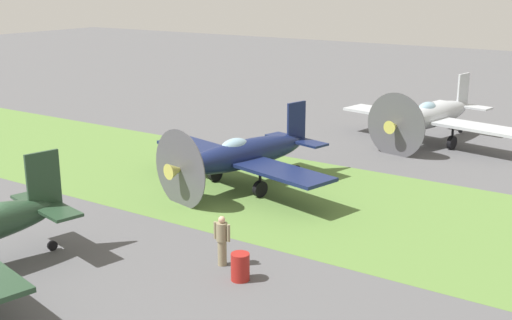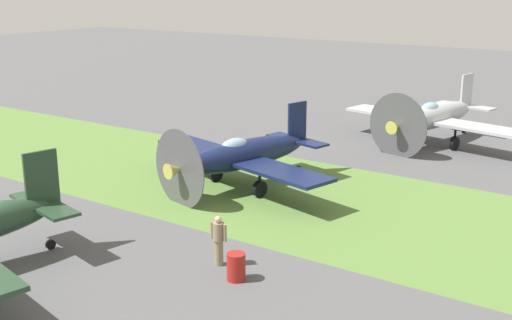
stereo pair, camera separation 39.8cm
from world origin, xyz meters
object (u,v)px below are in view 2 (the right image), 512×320
object	(u,v)px
airplane_wingman	(243,155)
ground_crew_chief	(219,239)
airplane_trail	(434,116)
fuel_drum	(236,267)

from	to	relation	value
airplane_wingman	ground_crew_chief	world-z (taller)	airplane_wingman
airplane_trail	ground_crew_chief	world-z (taller)	airplane_trail
ground_crew_chief	fuel_drum	world-z (taller)	ground_crew_chief
airplane_wingman	airplane_trail	distance (m)	13.55
airplane_wingman	airplane_trail	size ratio (longest dim) A/B	0.95
fuel_drum	ground_crew_chief	bearing A→B (deg)	-27.21
airplane_wingman	airplane_trail	xyz separation A→B (m)	(-4.25, -12.86, 0.07)
fuel_drum	airplane_trail	bearing A→B (deg)	-86.74
ground_crew_chief	fuel_drum	xyz separation A→B (m)	(-1.15, 0.59, -0.46)
airplane_trail	fuel_drum	size ratio (longest dim) A/B	12.12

